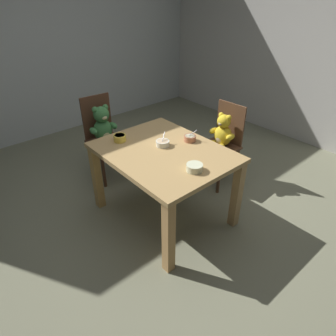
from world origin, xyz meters
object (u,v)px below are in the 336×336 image
Objects in this scene: dining_table at (164,162)px; porridge_bowl_yellow_near_left at (120,138)px; teddy_chair_far_center at (222,137)px; porridge_bowl_cream_near_right at (195,167)px; teddy_chair_near_left at (103,130)px; porridge_bowl_white_center at (163,143)px; porridge_bowl_terracotta_far_center at (190,138)px.

dining_table is 0.47m from porridge_bowl_yellow_near_left.
teddy_chair_far_center reaches higher than porridge_bowl_cream_near_right.
teddy_chair_far_center is at bearing 72.25° from porridge_bowl_yellow_near_left.
porridge_bowl_cream_near_right is at bearing -4.26° from dining_table.
porridge_bowl_cream_near_right is (1.41, -0.00, 0.18)m from teddy_chair_near_left.
porridge_bowl_white_center is (-0.07, 0.05, 0.14)m from dining_table.
teddy_chair_near_left is at bearing 165.16° from porridge_bowl_yellow_near_left.
teddy_chair_near_left is 8.13× the size of porridge_bowl_yellow_near_left.
teddy_chair_far_center is 7.32× the size of porridge_bowl_white_center.
teddy_chair_near_left is at bearing -48.80° from teddy_chair_far_center.
teddy_chair_near_left reaches higher than porridge_bowl_terracotta_far_center.
teddy_chair_far_center is 8.06× the size of porridge_bowl_terracotta_far_center.
teddy_chair_near_left is at bearing -162.22° from porridge_bowl_terracotta_far_center.
porridge_bowl_white_center is (0.33, 0.24, -0.01)m from porridge_bowl_yellow_near_left.
porridge_bowl_white_center reaches higher than dining_table.
dining_table is 10.60× the size of porridge_bowl_terracotta_far_center.
porridge_bowl_terracotta_far_center is at bearing 5.52° from teddy_chair_far_center.
porridge_bowl_white_center is 0.93× the size of porridge_bowl_cream_near_right.
porridge_bowl_white_center is 0.48m from porridge_bowl_cream_near_right.
teddy_chair_far_center is 7.80× the size of porridge_bowl_yellow_near_left.
teddy_chair_far_center reaches higher than porridge_bowl_terracotta_far_center.
porridge_bowl_cream_near_right is at bearing -9.51° from porridge_bowl_white_center.
porridge_bowl_yellow_near_left is (0.60, -0.16, 0.18)m from teddy_chair_near_left.
dining_table is 0.17m from porridge_bowl_white_center.
porridge_bowl_terracotta_far_center is (0.02, 0.30, 0.14)m from dining_table.
teddy_chair_near_left reaches higher than porridge_bowl_cream_near_right.
porridge_bowl_cream_near_right is (0.39, -0.33, 0.00)m from porridge_bowl_terracotta_far_center.
porridge_bowl_terracotta_far_center is at bearing 70.24° from porridge_bowl_white_center.
porridge_bowl_terracotta_far_center is 0.51m from porridge_bowl_cream_near_right.
porridge_bowl_terracotta_far_center is (1.02, 0.33, 0.18)m from teddy_chair_near_left.
porridge_bowl_terracotta_far_center is 0.91× the size of porridge_bowl_white_center.
teddy_chair_far_center reaches higher than dining_table.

